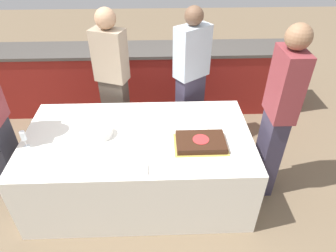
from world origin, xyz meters
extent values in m
plane|color=#7A664C|center=(0.00, 0.00, 0.00)|extent=(14.00, 14.00, 0.00)
cube|color=maroon|center=(0.00, 1.65, 0.44)|extent=(4.40, 0.55, 0.88)
cube|color=#4C4742|center=(0.00, 1.65, 0.90)|extent=(4.40, 0.58, 0.04)
cube|color=white|center=(0.00, 0.00, 0.37)|extent=(2.13, 1.15, 0.73)
cube|color=gold|center=(0.57, -0.16, 0.74)|extent=(0.47, 0.33, 0.00)
cube|color=#381E11|center=(0.57, -0.16, 0.77)|extent=(0.43, 0.29, 0.06)
cylinder|color=red|center=(0.57, -0.16, 0.80)|extent=(0.15, 0.15, 0.00)
cylinder|color=white|center=(-0.34, 0.01, 0.77)|extent=(0.22, 0.22, 0.07)
cylinder|color=white|center=(-0.98, -0.13, 0.74)|extent=(0.06, 0.06, 0.00)
cylinder|color=white|center=(-0.98, -0.13, 0.78)|extent=(0.01, 0.01, 0.08)
cylinder|color=white|center=(-0.98, -0.13, 0.86)|extent=(0.05, 0.05, 0.09)
cylinder|color=white|center=(0.60, 0.13, 0.74)|extent=(0.19, 0.19, 0.00)
cube|color=white|center=(0.04, -0.46, 0.74)|extent=(0.13, 0.12, 0.02)
cube|color=#383347|center=(0.57, 0.80, 0.47)|extent=(0.35, 0.31, 0.94)
cube|color=silver|center=(0.57, 0.80, 1.21)|extent=(0.42, 0.38, 0.56)
sphere|color=brown|center=(0.57, 0.80, 1.59)|extent=(0.19, 0.19, 0.19)
cube|color=#282833|center=(-1.28, 0.00, 0.45)|extent=(0.16, 0.30, 0.90)
cube|color=#383347|center=(1.28, 0.00, 0.47)|extent=(0.16, 0.29, 0.93)
cube|color=brown|center=(1.28, 0.00, 1.24)|extent=(0.20, 0.34, 0.62)
sphere|color=#936B4C|center=(1.28, 0.00, 1.66)|extent=(0.21, 0.21, 0.21)
cube|color=#4C4238|center=(-0.30, 0.80, 0.45)|extent=(0.33, 0.25, 0.91)
cube|color=tan|center=(-0.30, 0.80, 1.19)|extent=(0.39, 0.31, 0.56)
sphere|color=tan|center=(-0.30, 0.80, 1.57)|extent=(0.21, 0.21, 0.21)
camera|label=1|loc=(0.21, -2.20, 2.46)|focal=32.00mm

